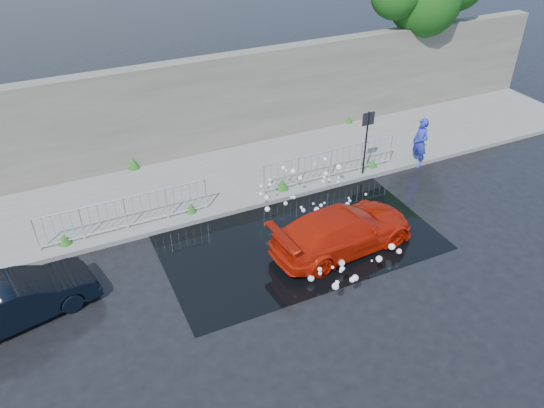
% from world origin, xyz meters
% --- Properties ---
extents(ground, '(90.00, 90.00, 0.00)m').
position_xyz_m(ground, '(0.00, 0.00, 0.00)').
color(ground, black).
rests_on(ground, ground).
extents(pavement, '(30.00, 4.00, 0.15)m').
position_xyz_m(pavement, '(0.00, 5.00, 0.07)').
color(pavement, slate).
rests_on(pavement, ground).
extents(curb, '(30.00, 0.25, 0.16)m').
position_xyz_m(curb, '(0.00, 3.00, 0.08)').
color(curb, slate).
rests_on(curb, ground).
extents(retaining_wall, '(30.00, 0.60, 3.50)m').
position_xyz_m(retaining_wall, '(0.00, 7.20, 1.90)').
color(retaining_wall, '#575449').
rests_on(retaining_wall, pavement).
extents(puddle, '(8.00, 5.00, 0.01)m').
position_xyz_m(puddle, '(0.50, 1.00, 0.01)').
color(puddle, black).
rests_on(puddle, ground).
extents(sign_post, '(0.45, 0.06, 2.50)m').
position_xyz_m(sign_post, '(4.20, 3.10, 1.72)').
color(sign_post, black).
rests_on(sign_post, ground).
extents(railing_left, '(5.05, 0.05, 1.10)m').
position_xyz_m(railing_left, '(-4.00, 3.35, 0.74)').
color(railing_left, silver).
rests_on(railing_left, pavement).
extents(railing_right, '(5.05, 0.05, 1.10)m').
position_xyz_m(railing_right, '(3.00, 3.35, 0.74)').
color(railing_right, silver).
rests_on(railing_right, pavement).
extents(weeds, '(12.17, 3.93, 0.43)m').
position_xyz_m(weeds, '(-0.39, 4.58, 0.33)').
color(weeds, '#154F17').
rests_on(weeds, pavement).
extents(water_spray, '(3.50, 5.69, 1.06)m').
position_xyz_m(water_spray, '(1.34, 0.45, 0.62)').
color(water_spray, white).
rests_on(water_spray, ground).
extents(red_car, '(4.50, 2.16, 1.26)m').
position_xyz_m(red_car, '(1.47, 0.00, 0.63)').
color(red_car, '#B71807').
rests_on(red_car, ground).
extents(dark_car, '(3.82, 2.03, 1.20)m').
position_xyz_m(dark_car, '(-7.09, 0.95, 0.60)').
color(dark_car, black).
rests_on(dark_car, ground).
extents(person, '(0.44, 0.67, 1.83)m').
position_xyz_m(person, '(6.50, 3.00, 0.91)').
color(person, '#232DAF').
rests_on(person, ground).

